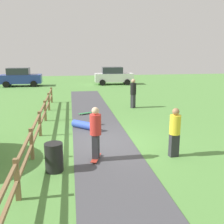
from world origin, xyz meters
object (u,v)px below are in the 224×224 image
(bystander_black, at_px, (133,92))
(skateboard_loose, at_px, (85,113))
(bystander_yellow, at_px, (175,130))
(parked_car_white, at_px, (113,76))
(parked_car_blue, at_px, (20,77))
(skater_riding, at_px, (96,131))
(skater_fallen, at_px, (87,125))
(trash_bin, at_px, (54,157))

(bystander_black, bearing_deg, skateboard_loose, -155.88)
(skateboard_loose, distance_m, bystander_yellow, 7.30)
(skateboard_loose, relative_size, parked_car_white, 0.19)
(bystander_yellow, bearing_deg, parked_car_blue, 112.98)
(skater_riding, xyz_separation_m, skateboard_loose, (0.02, 6.65, -0.96))
(skateboard_loose, bearing_deg, bystander_yellow, -67.88)
(skater_fallen, xyz_separation_m, skateboard_loose, (0.09, 2.92, -0.11))
(skateboard_loose, xyz_separation_m, parked_car_blue, (-5.97, 13.80, 0.87))
(skater_riding, bearing_deg, skater_fallen, 91.15)
(skater_riding, distance_m, skateboard_loose, 6.72)
(bystander_black, xyz_separation_m, parked_car_blue, (-9.18, 12.37, -0.09))
(skateboard_loose, bearing_deg, trash_bin, -100.67)
(trash_bin, bearing_deg, parked_car_white, 75.87)
(skater_fallen, relative_size, bystander_yellow, 0.81)
(bystander_yellow, bearing_deg, parked_car_white, 86.64)
(bystander_black, distance_m, parked_car_white, 12.39)
(trash_bin, relative_size, bystander_black, 0.48)
(bystander_yellow, bearing_deg, bystander_black, 86.66)
(trash_bin, xyz_separation_m, skater_riding, (1.35, 0.60, 0.60))
(parked_car_blue, bearing_deg, skateboard_loose, -66.60)
(bystander_black, bearing_deg, bystander_yellow, -93.34)
(trash_bin, bearing_deg, skateboard_loose, 79.33)
(trash_bin, bearing_deg, bystander_black, 62.24)
(trash_bin, bearing_deg, bystander_yellow, 7.45)
(skateboard_loose, distance_m, parked_car_blue, 15.07)
(bystander_black, bearing_deg, trash_bin, -117.76)
(parked_car_white, bearing_deg, skater_riding, -100.93)
(bystander_black, xyz_separation_m, parked_car_white, (0.73, 12.37, -0.09))
(parked_car_blue, bearing_deg, skater_fallen, -70.63)
(skater_fallen, distance_m, bystander_yellow, 4.79)
(parked_car_white, bearing_deg, skater_fallen, -103.54)
(bystander_yellow, height_order, parked_car_blue, parked_car_blue)
(trash_bin, distance_m, bystander_yellow, 4.16)
(skater_fallen, height_order, skateboard_loose, skater_fallen)
(bystander_black, xyz_separation_m, bystander_yellow, (-0.48, -8.15, -0.09))
(bystander_black, height_order, parked_car_blue, parked_car_blue)
(skater_fallen, bearing_deg, bystander_black, 52.87)
(bystander_yellow, xyz_separation_m, parked_car_blue, (-8.70, 20.52, -0.00))
(parked_car_white, xyz_separation_m, parked_car_blue, (-9.91, -0.00, 0.00))
(bystander_yellow, xyz_separation_m, parked_car_white, (1.21, 20.52, -0.00))
(trash_bin, height_order, skater_riding, skater_riding)
(skateboard_loose, height_order, bystander_black, bystander_black)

